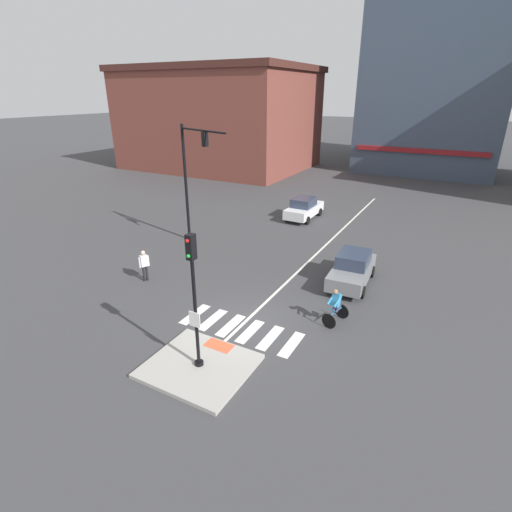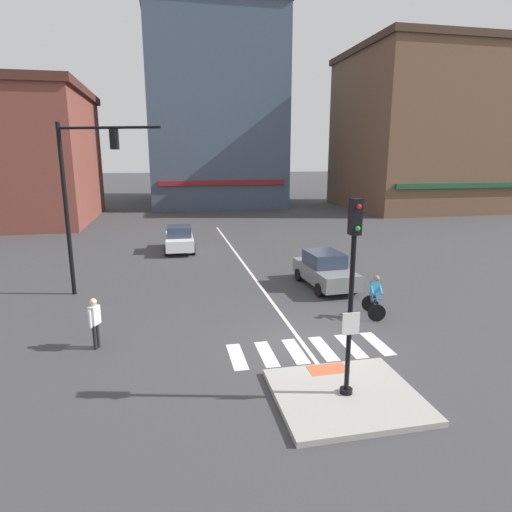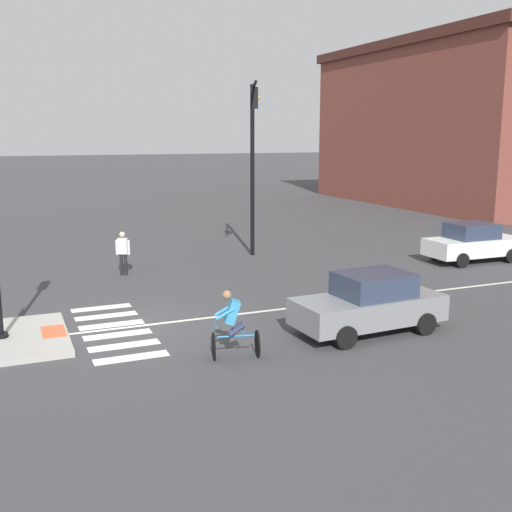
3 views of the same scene
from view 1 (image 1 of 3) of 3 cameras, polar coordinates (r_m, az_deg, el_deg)
The scene contains 18 objects.
ground_plane at distance 16.73m, azimuth -1.65°, elevation -9.94°, with size 300.00×300.00×0.00m, color #3D3D3F.
traffic_island at distance 14.52m, azimuth -8.30°, elevation -15.65°, with size 3.58×3.23×0.15m, color #A3A099.
tactile_pad_front at distance 15.28m, azimuth -5.45°, elevation -12.91°, with size 1.10×0.60×0.01m, color #DB5B38.
signal_pole at distance 12.87m, azimuth -9.08°, elevation -5.06°, with size 0.44×0.38×4.90m.
crosswalk_stripe_a at distance 17.60m, azimuth -8.91°, elevation -8.42°, with size 0.44×1.80×0.01m, color silver.
crosswalk_stripe_b at distance 17.12m, azimuth -6.39°, elevation -9.25°, with size 0.44×1.80×0.01m, color silver.
crosswalk_stripe_c at distance 16.67m, azimuth -3.71°, elevation -10.10°, with size 0.44×1.80×0.01m, color silver.
crosswalk_stripe_d at distance 16.27m, azimuth -0.88°, elevation -10.98°, with size 0.44×1.80×0.01m, color silver.
crosswalk_stripe_e at distance 15.90m, azimuth 2.11°, elevation -11.87°, with size 0.44×1.80×0.01m, color silver.
crosswalk_stripe_f at distance 15.59m, azimuth 5.24°, elevation -12.76°, with size 0.44×1.80×0.01m, color silver.
lane_centre_line at distance 24.96m, azimuth 9.81°, elevation 1.24°, with size 0.14×28.00×0.01m, color silver.
traffic_light_mast at distance 24.51m, azimuth -9.45°, elevation 12.35°, with size 4.20×1.68×7.34m.
building_corner_right at distance 52.50m, azimuth -5.33°, elevation 19.44°, with size 22.22×16.43×12.00m.
building_far_block at distance 58.18m, azimuth 25.61°, elevation 23.03°, with size 15.85×21.75×22.52m.
car_white_westbound_distant at distance 30.42m, azimuth 7.03°, elevation 6.95°, with size 1.89×4.12×1.64m.
car_grey_eastbound_mid at distance 20.31m, azimuth 13.91°, elevation -1.82°, with size 2.02×4.19×1.64m.
cyclist at distance 16.65m, azimuth 11.58°, elevation -7.12°, with size 0.89×1.21×1.68m.
pedestrian_at_curb_left at distance 20.73m, azimuth -16.06°, elevation -1.02°, with size 0.35×0.51×1.67m.
Camera 1 is at (7.15, -12.11, 9.06)m, focal length 27.32 mm.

